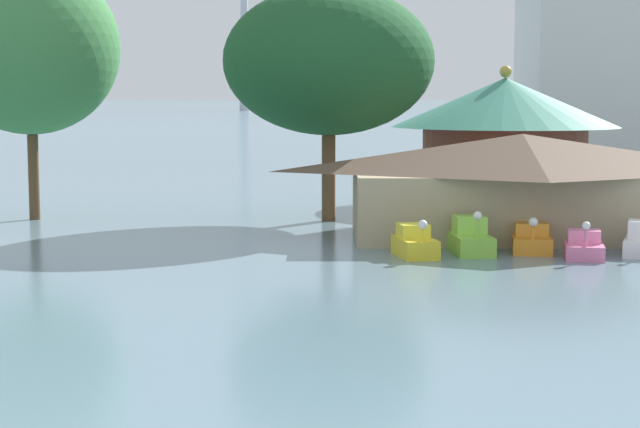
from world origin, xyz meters
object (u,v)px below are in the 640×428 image
at_px(pedal_boat_lime, 468,239).
at_px(pedal_boat_orange, 529,240).
at_px(shoreline_tree_mid, 326,61).
at_px(shoreline_tree_tall_left, 27,48).
at_px(green_roof_pavilion, 502,131).
at_px(boathouse, 519,183).
at_px(pedal_boat_yellow, 412,243).
at_px(pedal_boat_pink, 581,247).

distance_m(pedal_boat_lime, pedal_boat_orange, 2.57).
bearing_deg(shoreline_tree_mid, shoreline_tree_tall_left, 177.71).
bearing_deg(pedal_boat_orange, green_roof_pavilion, -177.43).
xyz_separation_m(boathouse, green_roof_pavilion, (1.63, 13.96, 1.81)).
bearing_deg(boathouse, pedal_boat_orange, -94.90).
xyz_separation_m(pedal_boat_yellow, pedal_boat_orange, (4.86, 1.23, -0.04)).
relative_size(green_roof_pavilion, shoreline_tree_tall_left, 1.00).
bearing_deg(shoreline_tree_mid, pedal_boat_pink, -50.99).
relative_size(pedal_boat_yellow, shoreline_tree_mid, 0.22).
distance_m(pedal_boat_orange, green_roof_pavilion, 18.85).
bearing_deg(shoreline_tree_tall_left, boathouse, -16.13).
xyz_separation_m(pedal_boat_pink, green_roof_pavilion, (0.29, 19.96, 3.80)).
height_order(pedal_boat_lime, shoreline_tree_tall_left, shoreline_tree_tall_left).
bearing_deg(pedal_boat_yellow, pedal_boat_orange, 92.35).
relative_size(pedal_boat_yellow, shoreline_tree_tall_left, 0.20).
bearing_deg(shoreline_tree_tall_left, shoreline_tree_mid, -2.29).
bearing_deg(shoreline_tree_tall_left, pedal_boat_orange, -25.79).
distance_m(pedal_boat_yellow, pedal_boat_pink, 6.60).
bearing_deg(shoreline_tree_mid, green_roof_pavilion, 37.21).
relative_size(pedal_boat_yellow, pedal_boat_lime, 0.88).
bearing_deg(pedal_boat_lime, green_roof_pavilion, 162.06).
bearing_deg(pedal_boat_orange, pedal_boat_yellow, -66.97).
bearing_deg(shoreline_tree_mid, boathouse, -36.03).
bearing_deg(pedal_boat_lime, pedal_boat_yellow, -73.82).
height_order(pedal_boat_yellow, shoreline_tree_mid, shoreline_tree_mid).
xyz_separation_m(pedal_boat_lime, shoreline_tree_tall_left, (-20.68, 11.59, 8.09)).
xyz_separation_m(pedal_boat_lime, pedal_boat_orange, (2.54, 0.37, -0.11)).
xyz_separation_m(pedal_boat_lime, boathouse, (2.92, 4.76, 1.84)).
bearing_deg(pedal_boat_yellow, pedal_boat_lime, 98.59).
xyz_separation_m(pedal_boat_orange, pedal_boat_pink, (1.72, -1.60, -0.04)).
xyz_separation_m(pedal_boat_yellow, shoreline_tree_tall_left, (-18.37, 12.45, 8.16)).
bearing_deg(shoreline_tree_mid, pedal_boat_lime, -62.86).
bearing_deg(pedal_boat_lime, boathouse, 144.21).
bearing_deg(pedal_boat_pink, pedal_boat_lime, -95.50).
xyz_separation_m(pedal_boat_orange, boathouse, (0.38, 4.40, 1.95)).
bearing_deg(boathouse, pedal_boat_pink, -77.36).
height_order(pedal_boat_orange, green_roof_pavilion, green_roof_pavilion).
height_order(pedal_boat_yellow, shoreline_tree_tall_left, shoreline_tree_tall_left).
xyz_separation_m(pedal_boat_orange, green_roof_pavilion, (2.01, 18.36, 3.76)).
relative_size(pedal_boat_lime, shoreline_tree_tall_left, 0.22).
relative_size(boathouse, shoreline_tree_mid, 1.37).
relative_size(boathouse, shoreline_tree_tall_left, 1.23).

